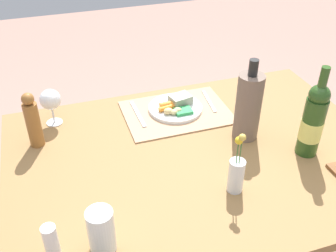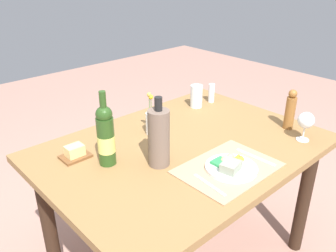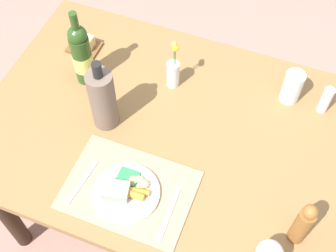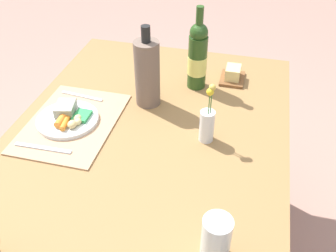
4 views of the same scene
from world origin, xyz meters
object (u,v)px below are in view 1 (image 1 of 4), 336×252
(dining_table, at_px, (198,176))
(wine_bottle, at_px, (313,121))
(fork, at_px, (209,101))
(flower_vase, at_px, (236,173))
(knife, at_px, (138,114))
(pepper_mill, at_px, (33,121))
(wine_glass, at_px, (50,100))
(dinner_plate, at_px, (176,107))
(cooler_bottle, at_px, (248,106))
(water_tumbler, at_px, (102,233))
(salt_shaker, at_px, (52,243))

(dining_table, xyz_separation_m, wine_bottle, (-0.37, 0.11, 0.25))
(fork, distance_m, flower_vase, 0.55)
(knife, bearing_deg, wine_bottle, 139.23)
(pepper_mill, bearing_deg, wine_bottle, 159.21)
(dining_table, xyz_separation_m, wine_glass, (0.48, -0.37, 0.22))
(flower_vase, bearing_deg, dinner_plate, -87.17)
(cooler_bottle, bearing_deg, dinner_plate, -52.22)
(flower_vase, relative_size, cooler_bottle, 0.71)
(flower_vase, distance_m, water_tumbler, 0.46)
(flower_vase, distance_m, wine_glass, 0.78)
(dinner_plate, xyz_separation_m, knife, (0.16, -0.02, -0.01))
(salt_shaker, height_order, cooler_bottle, cooler_bottle)
(dinner_plate, height_order, salt_shaker, salt_shaker)
(flower_vase, relative_size, wine_bottle, 0.66)
(water_tumbler, height_order, cooler_bottle, cooler_bottle)
(dinner_plate, distance_m, cooler_bottle, 0.34)
(dining_table, bearing_deg, fork, -118.49)
(wine_glass, xyz_separation_m, cooler_bottle, (-0.69, 0.32, 0.03))
(knife, distance_m, pepper_mill, 0.42)
(wine_glass, distance_m, pepper_mill, 0.15)
(wine_bottle, relative_size, cooler_bottle, 1.07)
(dining_table, height_order, wine_glass, wine_glass)
(wine_bottle, bearing_deg, salt_shaker, 11.52)
(dining_table, xyz_separation_m, cooler_bottle, (-0.21, -0.05, 0.24))
(pepper_mill, height_order, water_tumbler, pepper_mill)
(dining_table, bearing_deg, water_tumbler, 36.80)
(salt_shaker, bearing_deg, dining_table, -151.14)
(fork, distance_m, wine_glass, 0.66)
(dinner_plate, bearing_deg, salt_shaker, 47.23)
(dining_table, relative_size, wine_bottle, 4.01)
(pepper_mill, bearing_deg, dinner_plate, -174.07)
(water_tumbler, bearing_deg, fork, -132.97)
(knife, xyz_separation_m, wine_glass, (0.33, -0.05, 0.10))
(dinner_plate, bearing_deg, dining_table, 87.41)
(fork, bearing_deg, cooler_bottle, 103.65)
(fork, relative_size, pepper_mill, 0.82)
(dining_table, relative_size, salt_shaker, 11.52)
(dinner_plate, xyz_separation_m, wine_glass, (0.50, -0.07, 0.08))
(wine_bottle, height_order, cooler_bottle, wine_bottle)
(water_tumbler, bearing_deg, dinner_plate, -124.85)
(dining_table, xyz_separation_m, salt_shaker, (0.54, 0.30, 0.17))
(dining_table, bearing_deg, cooler_bottle, -166.51)
(knife, bearing_deg, fork, 178.79)
(dining_table, height_order, cooler_bottle, cooler_bottle)
(flower_vase, bearing_deg, wine_glass, -47.89)
(fork, xyz_separation_m, knife, (0.32, 0.00, 0.00))
(knife, bearing_deg, dinner_plate, 172.88)
(dining_table, xyz_separation_m, water_tumbler, (0.41, 0.30, 0.17))
(knife, relative_size, cooler_bottle, 0.64)
(wine_glass, relative_size, cooler_bottle, 0.47)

